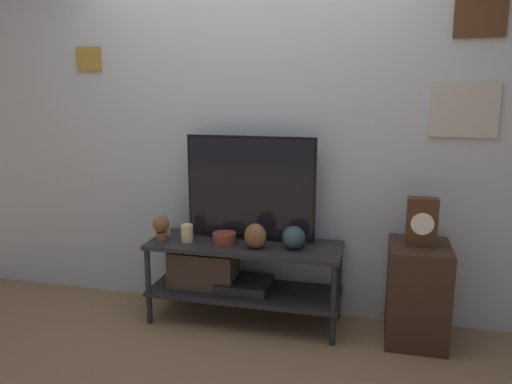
# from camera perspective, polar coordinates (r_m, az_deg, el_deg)

# --- Properties ---
(ground_plane) EXTENTS (12.00, 12.00, 0.00)m
(ground_plane) POSITION_cam_1_polar(r_m,az_deg,el_deg) (3.45, -2.51, -16.33)
(ground_plane) COLOR #846647
(wall_back) EXTENTS (6.40, 0.08, 2.70)m
(wall_back) POSITION_cam_1_polar(r_m,az_deg,el_deg) (3.57, -0.07, 7.49)
(wall_back) COLOR #B2BCC6
(wall_back) RESTS_ON ground_plane
(media_console) EXTENTS (1.34, 0.46, 0.57)m
(media_console) POSITION_cam_1_polar(r_m,az_deg,el_deg) (3.56, -3.15, -8.98)
(media_console) COLOR #232326
(media_console) RESTS_ON ground_plane
(television) EXTENTS (0.91, 0.05, 0.73)m
(television) POSITION_cam_1_polar(r_m,az_deg,el_deg) (3.45, -0.61, 0.52)
(television) COLOR black
(television) RESTS_ON media_console
(vase_wide_bowl) EXTENTS (0.16, 0.16, 0.08)m
(vase_wide_bowl) POSITION_cam_1_polar(r_m,az_deg,el_deg) (3.45, -3.63, -5.29)
(vase_wide_bowl) COLOR brown
(vase_wide_bowl) RESTS_ON media_console
(vase_round_glass) EXTENTS (0.15, 0.15, 0.15)m
(vase_round_glass) POSITION_cam_1_polar(r_m,az_deg,el_deg) (3.34, 4.32, -5.21)
(vase_round_glass) COLOR #2D4251
(vase_round_glass) RESTS_ON media_console
(vase_urn_stoneware) EXTENTS (0.15, 0.12, 0.17)m
(vase_urn_stoneware) POSITION_cam_1_polar(r_m,az_deg,el_deg) (3.33, -0.07, -5.06)
(vase_urn_stoneware) COLOR brown
(vase_urn_stoneware) RESTS_ON media_console
(vase_slim_bronze) EXTENTS (0.07, 0.07, 0.17)m
(vase_slim_bronze) POSITION_cam_1_polar(r_m,az_deg,el_deg) (3.70, -10.27, -3.52)
(vase_slim_bronze) COLOR tan
(vase_slim_bronze) RESTS_ON media_console
(candle_jar) EXTENTS (0.08, 0.08, 0.12)m
(candle_jar) POSITION_cam_1_polar(r_m,az_deg,el_deg) (3.52, -7.89, -4.66)
(candle_jar) COLOR beige
(candle_jar) RESTS_ON media_console
(decorative_bust) EXTENTS (0.12, 0.12, 0.18)m
(decorative_bust) POSITION_cam_1_polar(r_m,az_deg,el_deg) (3.56, -10.79, -3.86)
(decorative_bust) COLOR brown
(decorative_bust) RESTS_ON media_console
(side_table) EXTENTS (0.38, 0.45, 0.65)m
(side_table) POSITION_cam_1_polar(r_m,az_deg,el_deg) (3.46, 17.93, -10.90)
(side_table) COLOR #382319
(side_table) RESTS_ON ground_plane
(mantel_clock) EXTENTS (0.19, 0.11, 0.31)m
(mantel_clock) POSITION_cam_1_polar(r_m,az_deg,el_deg) (3.30, 18.42, -3.25)
(mantel_clock) COLOR #422819
(mantel_clock) RESTS_ON side_table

